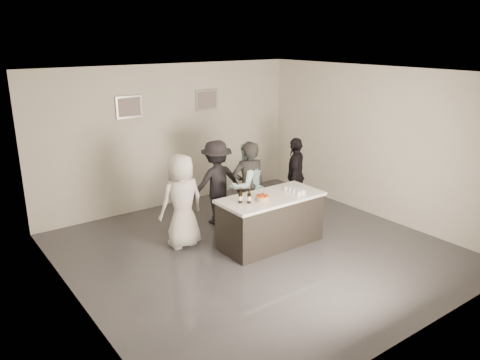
% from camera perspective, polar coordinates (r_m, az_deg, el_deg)
% --- Properties ---
extents(floor, '(6.00, 6.00, 0.00)m').
position_cam_1_polar(floor, '(8.16, 2.10, -8.59)').
color(floor, '#3D3D42').
rests_on(floor, ground).
extents(ceiling, '(6.00, 6.00, 0.00)m').
position_cam_1_polar(ceiling, '(7.36, 2.36, 12.93)').
color(ceiling, white).
extents(wall_back, '(6.00, 0.04, 3.00)m').
position_cam_1_polar(wall_back, '(10.08, -8.45, 5.32)').
color(wall_back, beige).
rests_on(wall_back, ground).
extents(wall_front, '(6.00, 0.04, 3.00)m').
position_cam_1_polar(wall_front, '(5.71, 21.29, -5.09)').
color(wall_front, beige).
rests_on(wall_front, ground).
extents(wall_left, '(0.04, 6.00, 3.00)m').
position_cam_1_polar(wall_left, '(6.30, -19.76, -2.84)').
color(wall_left, beige).
rests_on(wall_left, ground).
extents(wall_right, '(0.04, 6.00, 3.00)m').
position_cam_1_polar(wall_right, '(9.72, 16.28, 4.37)').
color(wall_right, beige).
rests_on(wall_right, ground).
extents(picture_left, '(0.54, 0.04, 0.44)m').
position_cam_1_polar(picture_left, '(9.55, -13.37, 8.66)').
color(picture_left, '#B2B2B7').
rests_on(picture_left, wall_back).
extents(picture_right, '(0.54, 0.04, 0.44)m').
position_cam_1_polar(picture_right, '(10.38, -4.10, 9.73)').
color(picture_right, '#B2B2B7').
rests_on(picture_right, wall_back).
extents(bar_counter, '(1.86, 0.86, 0.90)m').
position_cam_1_polar(bar_counter, '(8.23, 3.75, -4.93)').
color(bar_counter, white).
rests_on(bar_counter, ground).
extents(cake, '(0.23, 0.23, 0.08)m').
position_cam_1_polar(cake, '(7.84, 2.73, -2.27)').
color(cake, orange).
rests_on(cake, bar_counter).
extents(beer_bottle_a, '(0.07, 0.07, 0.26)m').
position_cam_1_polar(beer_bottle_a, '(7.69, 0.04, -1.90)').
color(beer_bottle_a, black).
rests_on(beer_bottle_a, bar_counter).
extents(beer_bottle_b, '(0.07, 0.07, 0.26)m').
position_cam_1_polar(beer_bottle_b, '(7.68, 1.11, -1.93)').
color(beer_bottle_b, black).
rests_on(beer_bottle_b, bar_counter).
extents(tumbler_cluster, '(0.19, 0.40, 0.08)m').
position_cam_1_polar(tumbler_cluster, '(8.30, 6.70, -1.23)').
color(tumbler_cluster, orange).
rests_on(tumbler_cluster, bar_counter).
extents(candles, '(0.24, 0.08, 0.01)m').
position_cam_1_polar(candles, '(7.69, 3.09, -2.92)').
color(candles, pink).
rests_on(candles, bar_counter).
extents(person_main_black, '(0.72, 0.57, 1.73)m').
position_cam_1_polar(person_main_black, '(8.64, 1.05, -0.86)').
color(person_main_black, black).
rests_on(person_main_black, ground).
extents(person_main_blue, '(0.85, 0.68, 1.67)m').
position_cam_1_polar(person_main_blue, '(8.79, 0.83, -0.73)').
color(person_main_blue, '#AADDDE').
rests_on(person_main_blue, ground).
extents(person_guest_left, '(0.81, 0.53, 1.65)m').
position_cam_1_polar(person_guest_left, '(8.09, -7.11, -2.57)').
color(person_guest_left, silver).
rests_on(person_guest_left, ground).
extents(person_guest_right, '(0.95, 0.90, 1.58)m').
position_cam_1_polar(person_guest_right, '(9.72, 6.76, 0.62)').
color(person_guest_right, black).
rests_on(person_guest_right, ground).
extents(person_guest_back, '(1.13, 0.73, 1.65)m').
position_cam_1_polar(person_guest_back, '(9.05, -2.87, -0.30)').
color(person_guest_back, black).
rests_on(person_guest_back, ground).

